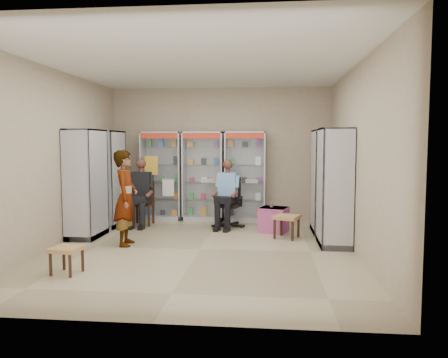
# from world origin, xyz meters

# --- Properties ---
(floor) EXTENTS (6.00, 6.00, 0.00)m
(floor) POSITION_xyz_m (0.00, 0.00, 0.00)
(floor) COLOR tan
(floor) RESTS_ON ground
(room_shell) EXTENTS (5.02, 6.02, 3.01)m
(room_shell) POSITION_xyz_m (0.00, 0.00, 1.97)
(room_shell) COLOR tan
(room_shell) RESTS_ON ground
(cabinet_back_left) EXTENTS (0.90, 0.50, 2.00)m
(cabinet_back_left) POSITION_xyz_m (-1.30, 2.73, 1.00)
(cabinet_back_left) COLOR silver
(cabinet_back_left) RESTS_ON floor
(cabinet_back_mid) EXTENTS (0.90, 0.50, 2.00)m
(cabinet_back_mid) POSITION_xyz_m (-0.35, 2.73, 1.00)
(cabinet_back_mid) COLOR #A6A9AD
(cabinet_back_mid) RESTS_ON floor
(cabinet_back_right) EXTENTS (0.90, 0.50, 2.00)m
(cabinet_back_right) POSITION_xyz_m (0.60, 2.73, 1.00)
(cabinet_back_right) COLOR silver
(cabinet_back_right) RESTS_ON floor
(cabinet_right_far) EXTENTS (0.90, 0.50, 2.00)m
(cabinet_right_far) POSITION_xyz_m (2.23, 1.60, 1.00)
(cabinet_right_far) COLOR silver
(cabinet_right_far) RESTS_ON floor
(cabinet_right_near) EXTENTS (0.90, 0.50, 2.00)m
(cabinet_right_near) POSITION_xyz_m (2.23, 0.50, 1.00)
(cabinet_right_near) COLOR silver
(cabinet_right_near) RESTS_ON floor
(cabinet_left_far) EXTENTS (0.90, 0.50, 2.00)m
(cabinet_left_far) POSITION_xyz_m (-2.23, 1.80, 1.00)
(cabinet_left_far) COLOR silver
(cabinet_left_far) RESTS_ON floor
(cabinet_left_near) EXTENTS (0.90, 0.50, 2.00)m
(cabinet_left_near) POSITION_xyz_m (-2.23, 0.70, 1.00)
(cabinet_left_near) COLOR silver
(cabinet_left_near) RESTS_ON floor
(wooden_chair) EXTENTS (0.42, 0.42, 0.94)m
(wooden_chair) POSITION_xyz_m (-1.55, 2.00, 0.47)
(wooden_chair) COLOR black
(wooden_chair) RESTS_ON floor
(seated_customer) EXTENTS (0.44, 0.60, 1.34)m
(seated_customer) POSITION_xyz_m (-1.55, 1.95, 0.67)
(seated_customer) COLOR black
(seated_customer) RESTS_ON floor
(office_chair) EXTENTS (0.67, 0.67, 1.04)m
(office_chair) POSITION_xyz_m (0.29, 1.93, 0.52)
(office_chair) COLOR black
(office_chair) RESTS_ON floor
(seated_shopkeeper) EXTENTS (0.55, 0.68, 1.32)m
(seated_shopkeeper) POSITION_xyz_m (0.29, 1.88, 0.66)
(seated_shopkeeper) COLOR #619EC0
(seated_shopkeeper) RESTS_ON floor
(pink_trunk) EXTENTS (0.63, 0.62, 0.49)m
(pink_trunk) POSITION_xyz_m (1.23, 1.53, 0.24)
(pink_trunk) COLOR #C44EA5
(pink_trunk) RESTS_ON floor
(tea_glass) EXTENTS (0.07, 0.07, 0.10)m
(tea_glass) POSITION_xyz_m (1.18, 1.58, 0.53)
(tea_glass) COLOR #5A1507
(tea_glass) RESTS_ON pink_trunk
(woven_stool_a) EXTENTS (0.55, 0.55, 0.43)m
(woven_stool_a) POSITION_xyz_m (1.46, 0.98, 0.21)
(woven_stool_a) COLOR #B6774D
(woven_stool_a) RESTS_ON floor
(woven_stool_b) EXTENTS (0.42, 0.42, 0.36)m
(woven_stool_b) POSITION_xyz_m (-1.57, -1.52, 0.18)
(woven_stool_b) COLOR olive
(woven_stool_b) RESTS_ON floor
(standing_man) EXTENTS (0.46, 0.64, 1.63)m
(standing_man) POSITION_xyz_m (-1.31, 0.16, 0.81)
(standing_man) COLOR gray
(standing_man) RESTS_ON floor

